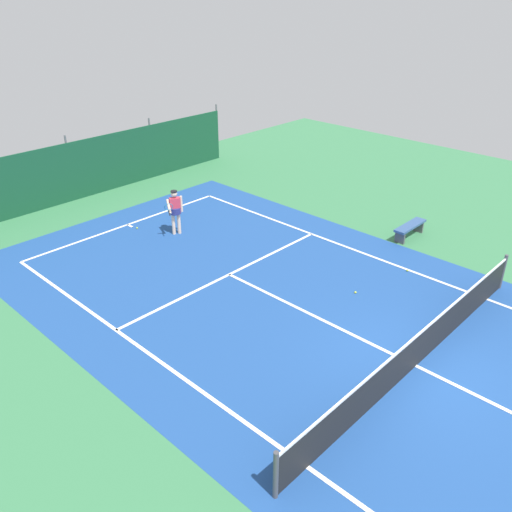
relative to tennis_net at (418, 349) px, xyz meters
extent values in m
plane|color=#387A4C|center=(0.00, 0.00, -0.51)|extent=(36.00, 36.00, 0.00)
cube|color=#1E478C|center=(0.00, 0.00, -0.51)|extent=(11.02, 26.60, 0.01)
cube|color=white|center=(0.00, 11.90, -0.50)|extent=(8.22, 0.10, 0.01)
cube|color=white|center=(-4.11, 0.00, -0.50)|extent=(0.10, 23.80, 0.01)
cube|color=white|center=(4.11, 0.00, -0.50)|extent=(0.10, 23.80, 0.01)
cube|color=white|center=(0.00, 6.40, -0.50)|extent=(8.22, 0.10, 0.01)
cube|color=white|center=(0.00, 0.00, -0.50)|extent=(0.10, 12.80, 0.01)
cube|color=white|center=(0.00, 11.75, -0.50)|extent=(0.10, 0.30, 0.01)
cube|color=black|center=(0.00, 0.00, -0.04)|extent=(9.92, 0.03, 0.95)
cube|color=white|center=(0.00, 0.00, 0.46)|extent=(9.92, 0.04, 0.05)
cylinder|color=#47474C|center=(-5.01, 0.00, 0.04)|extent=(0.10, 0.10, 1.10)
cylinder|color=#47474C|center=(5.01, 0.00, 0.04)|extent=(0.10, 0.10, 1.10)
cube|color=#14472D|center=(0.00, 15.63, 0.69)|extent=(16.22, 0.06, 2.40)
cylinder|color=#595B60|center=(0.00, 15.69, 0.84)|extent=(0.08, 0.08, 2.70)
cylinder|color=#595B60|center=(4.05, 15.69, 0.84)|extent=(0.08, 0.08, 2.70)
cylinder|color=#595B60|center=(8.11, 15.69, 0.84)|extent=(0.08, 0.08, 2.70)
cube|color=#234C1E|center=(0.00, 16.23, 0.04)|extent=(14.60, 0.70, 1.10)
cylinder|color=beige|center=(0.88, 9.91, -0.10)|extent=(0.12, 0.12, 0.82)
cylinder|color=beige|center=(0.70, 10.00, -0.10)|extent=(0.12, 0.12, 0.82)
cylinder|color=navy|center=(0.79, 9.96, 0.39)|extent=(0.40, 0.40, 0.22)
cube|color=#D1384C|center=(0.79, 9.96, 0.59)|extent=(0.41, 0.35, 0.56)
sphere|color=beige|center=(0.79, 9.96, 1.02)|extent=(0.22, 0.22, 0.22)
cylinder|color=black|center=(0.79, 9.96, 1.11)|extent=(0.23, 0.23, 0.04)
cylinder|color=beige|center=(0.99, 9.85, 0.62)|extent=(0.09, 0.09, 0.58)
cylinder|color=beige|center=(0.53, 9.96, 0.62)|extent=(0.33, 0.51, 0.41)
cylinder|color=black|center=(0.34, 9.72, 0.51)|extent=(0.16, 0.26, 0.13)
torus|color=teal|center=(0.34, 9.72, 0.73)|extent=(0.33, 0.26, 0.29)
sphere|color=#CCDB33|center=(1.78, 2.92, -0.48)|extent=(0.07, 0.07, 0.07)
sphere|color=#CCDB33|center=(4.02, 2.49, -0.48)|extent=(0.07, 0.07, 0.07)
sphere|color=#CCDB33|center=(0.04, 11.35, -0.48)|extent=(0.07, 0.07, 0.07)
cube|color=#335184|center=(6.31, 3.74, -0.06)|extent=(1.60, 0.40, 0.08)
cube|color=#4C4C51|center=(5.66, 3.74, -0.29)|extent=(0.08, 0.36, 0.45)
cube|color=#4C4C51|center=(6.96, 3.74, -0.29)|extent=(0.08, 0.36, 0.45)
camera|label=1|loc=(-9.94, -4.22, 7.69)|focal=37.59mm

